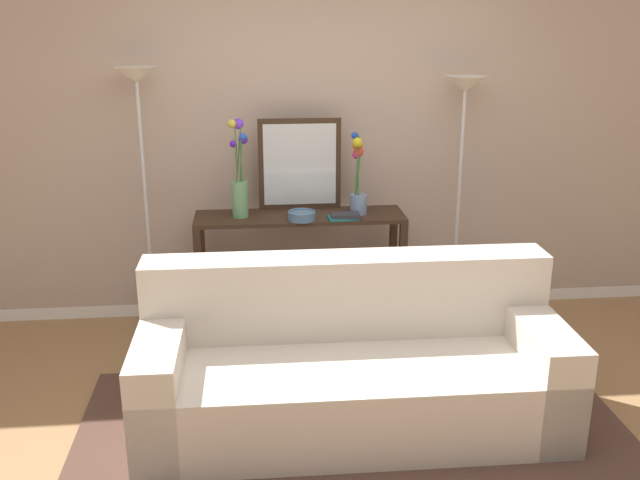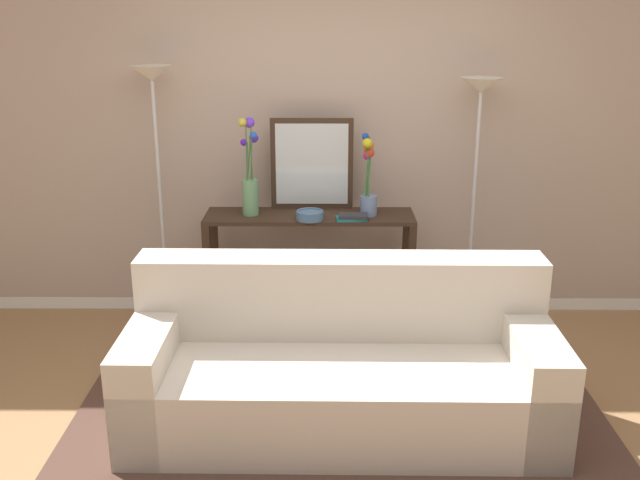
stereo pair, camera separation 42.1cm
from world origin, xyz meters
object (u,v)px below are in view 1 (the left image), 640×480
(console_table, at_px, (300,251))
(floor_lamp_left, at_px, (140,128))
(vase_tall_flowers, at_px, (240,182))
(book_stack, at_px, (344,216))
(fruit_bowl, at_px, (302,215))
(floor_lamp_right, at_px, (463,132))
(wall_mirror, at_px, (300,164))
(book_row_under_console, at_px, (247,324))
(vase_short_flowers, at_px, (358,180))
(couch, at_px, (351,369))

(console_table, relative_size, floor_lamp_left, 0.78)
(console_table, xyz_separation_m, vase_tall_flowers, (-0.40, -0.00, 0.50))
(book_stack, bearing_deg, floor_lamp_left, 170.14)
(vase_tall_flowers, relative_size, fruit_bowl, 3.55)
(book_stack, bearing_deg, floor_lamp_right, 15.22)
(vase_tall_flowers, bearing_deg, floor_lamp_right, 3.85)
(wall_mirror, xyz_separation_m, fruit_bowl, (-0.01, -0.28, -0.28))
(vase_tall_flowers, xyz_separation_m, book_stack, (0.68, -0.13, -0.22))
(wall_mirror, bearing_deg, console_table, -95.04)
(wall_mirror, relative_size, book_row_under_console, 1.56)
(floor_lamp_right, distance_m, vase_tall_flowers, 1.56)
(floor_lamp_left, distance_m, book_row_under_console, 1.53)
(console_table, height_order, floor_lamp_right, floor_lamp_right)
(floor_lamp_right, xyz_separation_m, book_stack, (-0.84, -0.23, -0.51))
(floor_lamp_right, relative_size, fruit_bowl, 9.52)
(vase_short_flowers, xyz_separation_m, book_stack, (-0.11, -0.12, -0.22))
(vase_short_flowers, bearing_deg, book_row_under_console, 179.44)
(fruit_bowl, bearing_deg, vase_tall_flowers, 163.34)
(wall_mirror, distance_m, vase_short_flowers, 0.42)
(console_table, relative_size, vase_tall_flowers, 2.17)
(wall_mirror, distance_m, fruit_bowl, 0.40)
(couch, height_order, floor_lamp_right, floor_lamp_right)
(book_row_under_console, bearing_deg, floor_lamp_left, 171.17)
(couch, distance_m, book_stack, 1.22)
(couch, height_order, wall_mirror, wall_mirror)
(fruit_bowl, bearing_deg, vase_short_flowers, 16.31)
(console_table, distance_m, fruit_bowl, 0.31)
(couch, xyz_separation_m, fruit_bowl, (-0.18, 1.09, 0.56))
(vase_tall_flowers, bearing_deg, wall_mirror, 21.31)
(console_table, distance_m, wall_mirror, 0.59)
(floor_lamp_left, bearing_deg, book_stack, -9.86)
(fruit_bowl, bearing_deg, console_table, 92.05)
(floor_lamp_right, bearing_deg, couch, -125.70)
(floor_lamp_left, distance_m, wall_mirror, 1.08)
(console_table, distance_m, book_stack, 0.42)
(floor_lamp_left, height_order, wall_mirror, floor_lamp_left)
(floor_lamp_left, relative_size, fruit_bowl, 9.93)
(couch, height_order, floor_lamp_left, floor_lamp_left)
(floor_lamp_right, height_order, wall_mirror, floor_lamp_right)
(floor_lamp_right, relative_size, wall_mirror, 2.78)
(vase_short_flowers, bearing_deg, couch, -99.74)
(console_table, xyz_separation_m, floor_lamp_right, (1.13, 0.10, 0.79))
(fruit_bowl, xyz_separation_m, book_stack, (0.28, -0.01, -0.01))
(floor_lamp_left, relative_size, book_row_under_console, 4.53)
(couch, height_order, vase_short_flowers, vase_short_flowers)
(wall_mirror, bearing_deg, book_row_under_console, -157.90)
(wall_mirror, height_order, fruit_bowl, wall_mirror)
(floor_lamp_left, height_order, vase_short_flowers, floor_lamp_left)
(couch, height_order, book_stack, book_stack)
(vase_tall_flowers, xyz_separation_m, book_row_under_console, (0.02, 0.00, -1.03))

